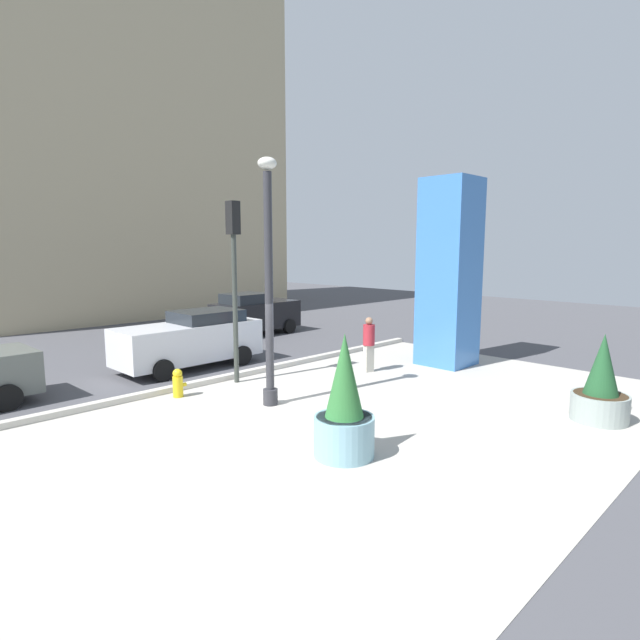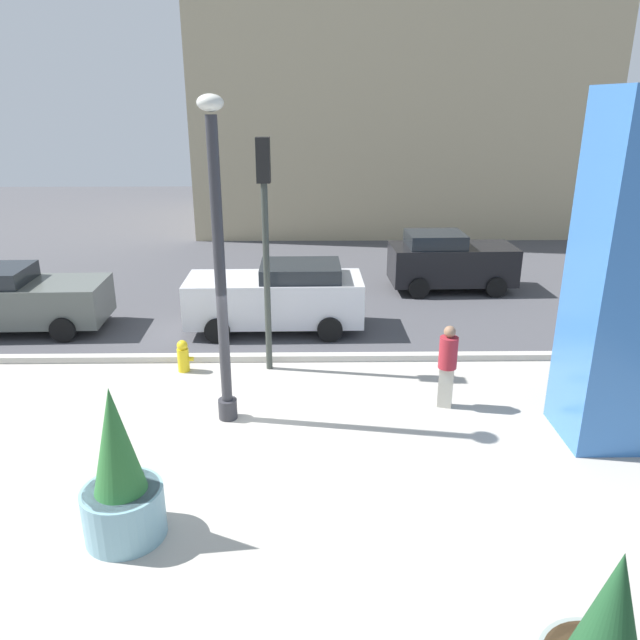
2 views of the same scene
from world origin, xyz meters
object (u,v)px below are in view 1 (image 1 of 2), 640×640
potted_plant_by_pillar (601,389)px  traffic_light_far_side (234,263)px  potted_plant_near_left (344,409)px  pedestrian_crossing (369,342)px  lamp_post (269,288)px  fire_hydrant (178,383)px  car_passing_lane (191,339)px  car_far_lane (255,314)px  art_pillar_blue (449,273)px

potted_plant_by_pillar → traffic_light_far_side: (-3.76, 8.37, 2.66)m
potted_plant_near_left → traffic_light_far_side: traffic_light_far_side is taller
traffic_light_far_side → pedestrian_crossing: traffic_light_far_side is taller
lamp_post → fire_hydrant: lamp_post is taller
potted_plant_by_pillar → fire_hydrant: size_ratio=2.63×
lamp_post → fire_hydrant: 3.55m
pedestrian_crossing → potted_plant_by_pillar: bearing=-88.7°
potted_plant_by_pillar → car_passing_lane: bearing=108.7°
lamp_post → car_far_lane: (6.03, 8.41, -1.93)m
car_far_lane → fire_hydrant: bearing=-139.5°
fire_hydrant → car_far_lane: 9.61m
potted_plant_by_pillar → car_far_lane: size_ratio=0.50×
traffic_light_far_side → car_passing_lane: (0.07, 2.55, -2.49)m
potted_plant_by_pillar → car_far_lane: (1.62, 14.47, 0.19)m
potted_plant_by_pillar → lamp_post: bearing=126.0°
traffic_light_far_side → car_far_lane: (5.38, 6.10, -2.47)m
lamp_post → car_far_lane: lamp_post is taller
art_pillar_blue → potted_plant_near_left: (-7.91, -2.63, -2.11)m
fire_hydrant → potted_plant_near_left: bearing=-87.2°
potted_plant_by_pillar → fire_hydrant: bearing=124.6°
car_passing_lane → potted_plant_near_left: bearing=-101.9°
lamp_post → potted_plant_by_pillar: bearing=-54.0°
lamp_post → traffic_light_far_side: bearing=74.3°
car_far_lane → potted_plant_near_left: bearing=-120.9°
fire_hydrant → traffic_light_far_side: bearing=3.7°
traffic_light_far_side → car_passing_lane: 3.57m
potted_plant_near_left → car_passing_lane: (1.72, 8.20, 0.02)m
fire_hydrant → pedestrian_crossing: 5.84m
potted_plant_near_left → traffic_light_far_side: bearing=73.7°
potted_plant_near_left → car_passing_lane: potted_plant_near_left is taller
lamp_post → art_pillar_blue: art_pillar_blue is taller
fire_hydrant → car_passing_lane: size_ratio=0.16×
lamp_post → potted_plant_near_left: lamp_post is taller
potted_plant_near_left → traffic_light_far_side: (1.65, 5.65, 2.51)m
art_pillar_blue → fire_hydrant: 9.07m
potted_plant_by_pillar → art_pillar_blue: bearing=65.0°
art_pillar_blue → car_far_lane: 9.40m
potted_plant_by_pillar → traffic_light_far_side: 9.56m
art_pillar_blue → potted_plant_near_left: size_ratio=2.61×
lamp_post → fire_hydrant: size_ratio=7.84×
lamp_post → car_far_lane: size_ratio=1.49×
potted_plant_by_pillar → car_passing_lane: 11.53m
lamp_post → traffic_light_far_side: (0.65, 2.30, 0.54)m
car_far_lane → art_pillar_blue: bearing=-84.5°
car_passing_lane → potted_plant_by_pillar: bearing=-71.3°
potted_plant_by_pillar → pedestrian_crossing: 6.49m
art_pillar_blue → traffic_light_far_side: (-6.26, 3.02, 0.40)m
car_far_lane → car_passing_lane: (-5.31, -3.55, -0.02)m
fire_hydrant → traffic_light_far_side: size_ratio=0.15×
car_passing_lane → pedestrian_crossing: car_passing_lane is taller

